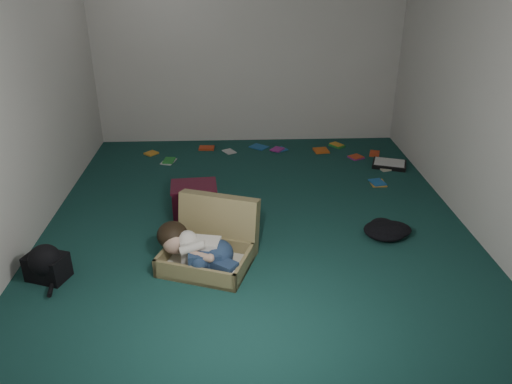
{
  "coord_description": "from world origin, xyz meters",
  "views": [
    {
      "loc": [
        -0.19,
        -4.32,
        2.37
      ],
      "look_at": [
        0.0,
        -0.15,
        0.35
      ],
      "focal_mm": 35.0,
      "sensor_mm": 36.0,
      "label": 1
    }
  ],
  "objects": [
    {
      "name": "book_scatter",
      "position": [
        0.46,
        1.62,
        0.01
      ],
      "size": [
        3.1,
        1.44,
        0.02
      ],
      "color": "orange",
      "rests_on": "floor"
    },
    {
      "name": "floor",
      "position": [
        0.0,
        0.0,
        0.0
      ],
      "size": [
        4.5,
        4.5,
        0.0
      ],
      "primitive_type": "plane",
      "color": "#16413C",
      "rests_on": "ground"
    },
    {
      "name": "wall_back",
      "position": [
        0.0,
        2.25,
        1.3
      ],
      "size": [
        4.5,
        0.0,
        4.5
      ],
      "primitive_type": "plane",
      "rotation": [
        1.57,
        0.0,
        0.0
      ],
      "color": "silver",
      "rests_on": "ground"
    },
    {
      "name": "person",
      "position": [
        -0.51,
        -0.87,
        0.2
      ],
      "size": [
        0.69,
        0.54,
        0.32
      ],
      "rotation": [
        0.0,
        0.0,
        -0.34
      ],
      "color": "white",
      "rests_on": "suitcase"
    },
    {
      "name": "wall_front",
      "position": [
        0.0,
        -2.25,
        1.3
      ],
      "size": [
        4.5,
        0.0,
        4.5
      ],
      "primitive_type": "plane",
      "rotation": [
        -1.57,
        0.0,
        0.0
      ],
      "color": "silver",
      "rests_on": "ground"
    },
    {
      "name": "wall_right",
      "position": [
        2.0,
        0.0,
        1.3
      ],
      "size": [
        0.0,
        4.5,
        4.5
      ],
      "primitive_type": "plane",
      "rotation": [
        1.57,
        0.0,
        -1.57
      ],
      "color": "silver",
      "rests_on": "ground"
    },
    {
      "name": "suitcase",
      "position": [
        -0.4,
        -0.72,
        0.15
      ],
      "size": [
        0.89,
        0.88,
        0.52
      ],
      "rotation": [
        0.0,
        0.0,
        -0.34
      ],
      "color": "#90804F",
      "rests_on": "floor"
    },
    {
      "name": "backpack",
      "position": [
        -1.7,
        -0.94,
        0.12
      ],
      "size": [
        0.47,
        0.42,
        0.23
      ],
      "primitive_type": null,
      "rotation": [
        0.0,
        0.0,
        -0.35
      ],
      "color": "black",
      "rests_on": "floor"
    },
    {
      "name": "maroon_bin",
      "position": [
        -0.6,
        0.12,
        0.16
      ],
      "size": [
        0.47,
        0.39,
        0.31
      ],
      "rotation": [
        0.0,
        0.0,
        0.08
      ],
      "color": "#4A0F1F",
      "rests_on": "floor"
    },
    {
      "name": "paper_tray",
      "position": [
        1.69,
        1.23,
        0.03
      ],
      "size": [
        0.47,
        0.41,
        0.06
      ],
      "rotation": [
        0.0,
        0.0,
        -0.34
      ],
      "color": "black",
      "rests_on": "floor"
    },
    {
      "name": "clothing_pile",
      "position": [
        1.23,
        -0.33,
        0.07
      ],
      "size": [
        0.48,
        0.42,
        0.14
      ],
      "primitive_type": null,
      "rotation": [
        0.0,
        0.0,
        -0.17
      ],
      "color": "black",
      "rests_on": "floor"
    },
    {
      "name": "wall_left",
      "position": [
        -2.0,
        0.0,
        1.3
      ],
      "size": [
        0.0,
        4.5,
        4.5
      ],
      "primitive_type": "plane",
      "rotation": [
        1.57,
        0.0,
        1.57
      ],
      "color": "silver",
      "rests_on": "ground"
    }
  ]
}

